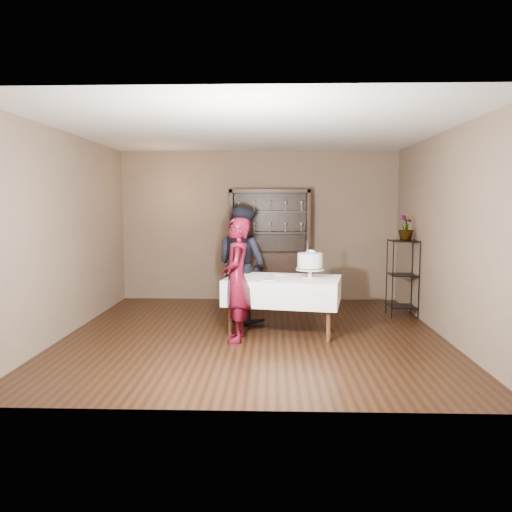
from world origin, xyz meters
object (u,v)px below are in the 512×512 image
at_px(cake_table, 283,291).
at_px(woman, 237,280).
at_px(potted_plant, 406,228).
at_px(china_hutch, 270,265).
at_px(plant_etagere, 403,275).
at_px(cake, 310,262).
at_px(man, 242,265).

height_order(cake_table, woman, woman).
bearing_deg(potted_plant, china_hutch, 154.06).
bearing_deg(plant_etagere, cake, -145.04).
distance_m(plant_etagere, woman, 2.91).
relative_size(china_hutch, man, 1.17).
bearing_deg(potted_plant, cake, -145.08).
height_order(china_hutch, cake_table, china_hutch).
xyz_separation_m(china_hutch, plant_etagere, (2.08, -1.05, -0.01)).
bearing_deg(woman, man, 179.24).
distance_m(china_hutch, woman, 2.58).
distance_m(china_hutch, plant_etagere, 2.33).
height_order(woman, potted_plant, woman).
bearing_deg(man, cake_table, 175.74).
distance_m(plant_etagere, cake, 1.89).
xyz_separation_m(china_hutch, cake, (0.56, -2.12, 0.30)).
bearing_deg(plant_etagere, cake_table, -150.37).
bearing_deg(cake, potted_plant, 34.92).
height_order(cake_table, man, man).
bearing_deg(china_hutch, man, -105.48).
bearing_deg(man, plant_etagere, -127.55).
bearing_deg(man, woman, 132.78).
height_order(china_hutch, woman, china_hutch).
bearing_deg(cake, china_hutch, 104.71).
height_order(plant_etagere, man, man).
bearing_deg(potted_plant, cake_table, -150.30).
xyz_separation_m(china_hutch, woman, (-0.41, -2.55, 0.13)).
distance_m(man, cake, 1.16).
distance_m(china_hutch, cake, 2.21).
distance_m(cake_table, cake, 0.53).
height_order(plant_etagere, potted_plant, potted_plant).
bearing_deg(potted_plant, man, -169.83).
relative_size(woman, man, 0.93).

